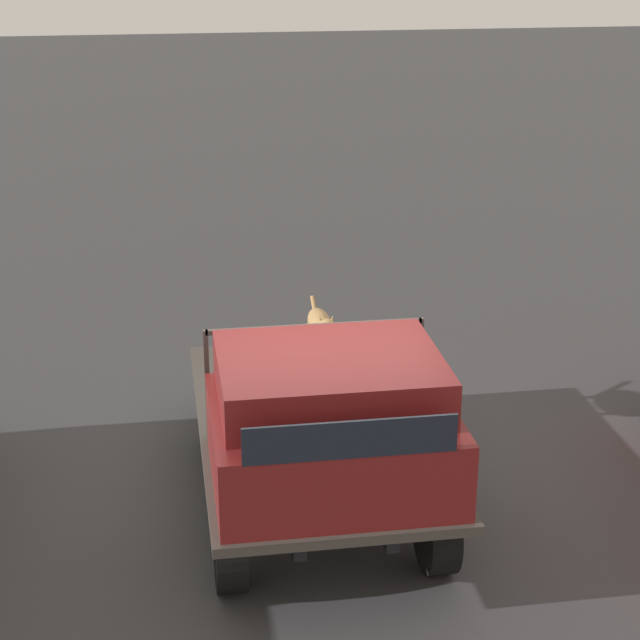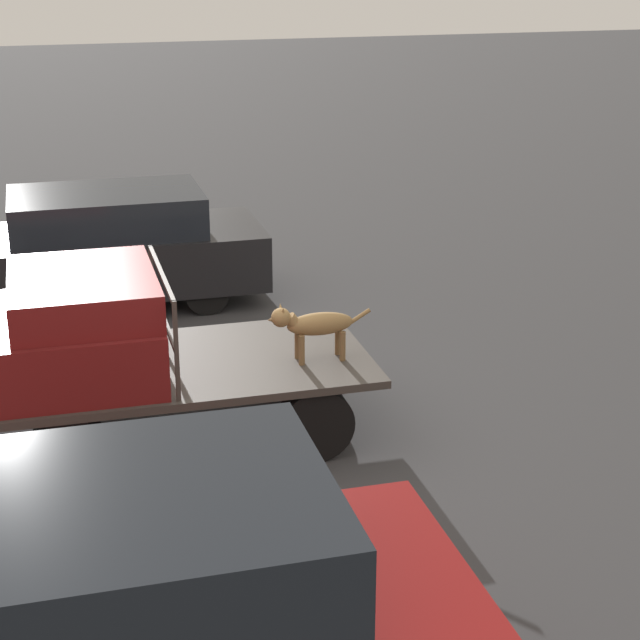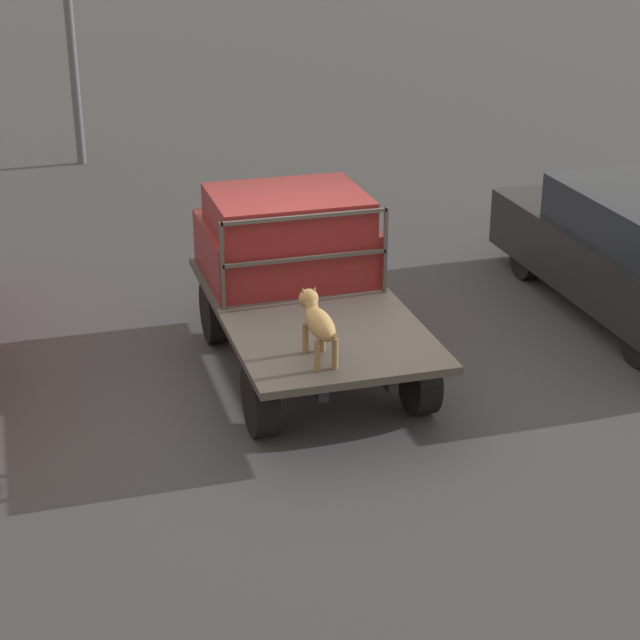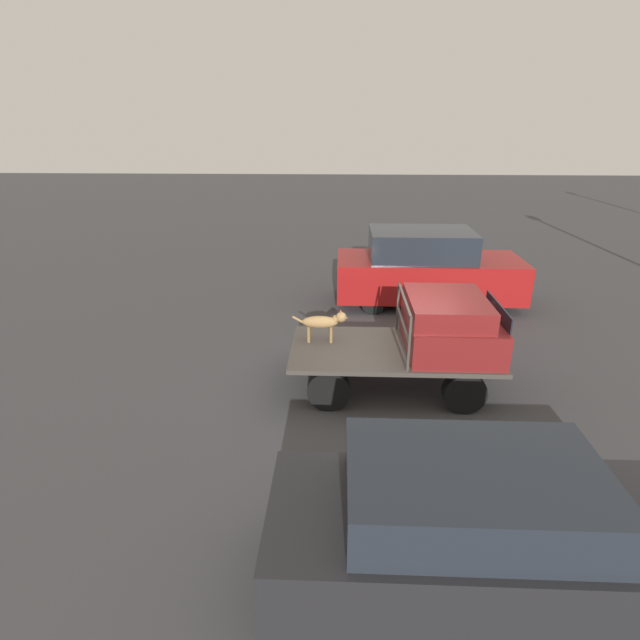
# 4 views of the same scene
# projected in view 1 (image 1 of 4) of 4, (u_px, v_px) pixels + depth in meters

# --- Properties ---
(ground_plane) EXTENTS (80.00, 80.00, 0.00)m
(ground_plane) POSITION_uv_depth(u_px,v_px,m) (313.00, 502.00, 9.55)
(ground_plane) COLOR #38383A
(flatbed_truck) EXTENTS (3.73, 1.96, 0.80)m
(flatbed_truck) POSITION_uv_depth(u_px,v_px,m) (313.00, 444.00, 9.34)
(flatbed_truck) COLOR black
(flatbed_truck) RESTS_ON ground
(truck_cab) EXTENTS (1.60, 1.84, 0.99)m
(truck_cab) POSITION_uv_depth(u_px,v_px,m) (331.00, 423.00, 8.19)
(truck_cab) COLOR maroon
(truck_cab) RESTS_ON flatbed_truck
(truck_headboard) EXTENTS (0.04, 1.84, 0.96)m
(truck_headboard) POSITION_uv_depth(u_px,v_px,m) (315.00, 361.00, 8.90)
(truck_headboard) COLOR #3D3833
(truck_headboard) RESTS_ON flatbed_truck
(dog) EXTENTS (1.05, 0.23, 0.62)m
(dog) POSITION_uv_depth(u_px,v_px,m) (321.00, 327.00, 10.34)
(dog) COLOR brown
(dog) RESTS_ON flatbed_truck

